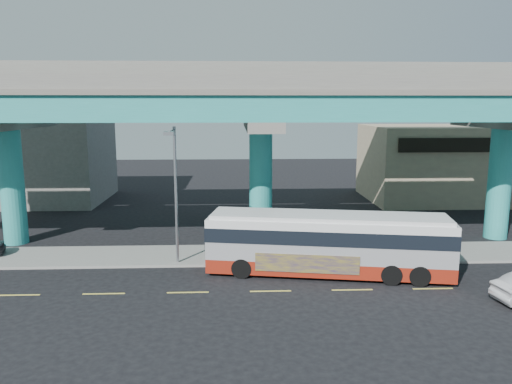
{
  "coord_description": "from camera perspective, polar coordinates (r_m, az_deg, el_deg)",
  "views": [
    {
      "loc": [
        -1.68,
        -23.23,
        8.89
      ],
      "look_at": [
        -0.53,
        4.0,
        4.14
      ],
      "focal_mm": 35.0,
      "sensor_mm": 36.0,
      "label": 1
    }
  ],
  "objects": [
    {
      "name": "sidewalk",
      "position": [
        30.09,
        0.89,
        -7.15
      ],
      "size": [
        70.0,
        4.0,
        0.15
      ],
      "primitive_type": "cube",
      "color": "gray",
      "rests_on": "ground"
    },
    {
      "name": "street_lamp",
      "position": [
        27.13,
        -9.34,
        1.74
      ],
      "size": [
        0.5,
        2.49,
        7.62
      ],
      "color": "gray",
      "rests_on": "sidewalk"
    },
    {
      "name": "building_beige",
      "position": [
        50.51,
        20.55,
        3.13
      ],
      "size": [
        14.0,
        10.23,
        7.0
      ],
      "color": "tan",
      "rests_on": "ground"
    },
    {
      "name": "ground",
      "position": [
        24.93,
        1.63,
        -11.02
      ],
      "size": [
        120.0,
        120.0,
        0.0
      ],
      "primitive_type": "plane",
      "color": "black",
      "rests_on": "ground"
    },
    {
      "name": "stop_sign",
      "position": [
        30.68,
        20.6,
        -3.78
      ],
      "size": [
        0.75,
        0.2,
        2.54
      ],
      "rotation": [
        0.0,
        0.0,
        -0.17
      ],
      "color": "gray",
      "rests_on": "sidewalk"
    },
    {
      "name": "viaduct",
      "position": [
        32.38,
        0.56,
        10.32
      ],
      "size": [
        52.0,
        12.4,
        11.7
      ],
      "color": "teal",
      "rests_on": "ground"
    },
    {
      "name": "lane_markings",
      "position": [
        24.64,
        1.68,
        -11.25
      ],
      "size": [
        58.0,
        0.12,
        0.01
      ],
      "color": "#D8C64C",
      "rests_on": "ground"
    },
    {
      "name": "building_concrete",
      "position": [
        50.85,
        -23.6,
        4.1
      ],
      "size": [
        12.0,
        10.0,
        9.0
      ],
      "primitive_type": "cube",
      "color": "gray",
      "rests_on": "ground"
    },
    {
      "name": "transit_bus",
      "position": [
        26.71,
        8.26,
        -5.64
      ],
      "size": [
        13.0,
        4.92,
        3.27
      ],
      "rotation": [
        0.0,
        0.0,
        -0.18
      ],
      "color": "maroon",
      "rests_on": "ground"
    }
  ]
}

